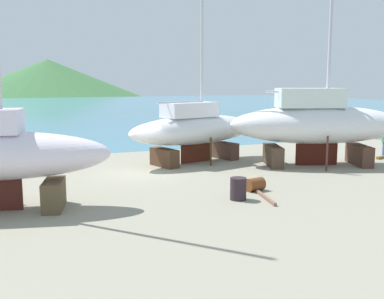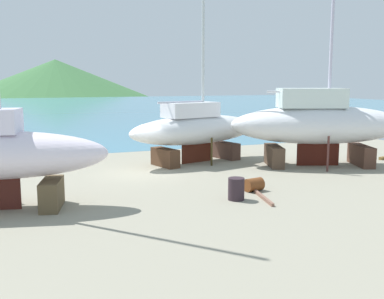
{
  "view_description": "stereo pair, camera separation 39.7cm",
  "coord_description": "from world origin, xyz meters",
  "px_view_note": "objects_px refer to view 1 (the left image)",
  "views": [
    {
      "loc": [
        -6.68,
        -23.16,
        4.86
      ],
      "look_at": [
        2.34,
        -1.64,
        1.35
      ],
      "focal_mm": 42.59,
      "sensor_mm": 36.0,
      "label": 1
    },
    {
      "loc": [
        -6.31,
        -23.31,
        4.86
      ],
      "look_at": [
        2.34,
        -1.64,
        1.35
      ],
      "focal_mm": 42.59,
      "sensor_mm": 36.0,
      "label": 2
    }
  ],
  "objects_px": {
    "sailboat_mid_port": "(195,129)",
    "barrel_rust_far": "(3,171)",
    "sailboat_small_center": "(317,123)",
    "barrel_rust_mid": "(255,184)",
    "barrel_tipped_right": "(238,189)"
  },
  "relations": [
    {
      "from": "sailboat_mid_port",
      "to": "barrel_tipped_right",
      "type": "relative_size",
      "value": 14.35
    },
    {
      "from": "sailboat_small_center",
      "to": "barrel_rust_mid",
      "type": "relative_size",
      "value": 20.32
    },
    {
      "from": "sailboat_small_center",
      "to": "sailboat_mid_port",
      "type": "relative_size",
      "value": 1.25
    },
    {
      "from": "sailboat_mid_port",
      "to": "barrel_rust_mid",
      "type": "relative_size",
      "value": 16.3
    },
    {
      "from": "sailboat_small_center",
      "to": "barrel_rust_far",
      "type": "relative_size",
      "value": 21.81
    },
    {
      "from": "sailboat_mid_port",
      "to": "barrel_rust_far",
      "type": "relative_size",
      "value": 17.5
    },
    {
      "from": "sailboat_small_center",
      "to": "sailboat_mid_port",
      "type": "bearing_deg",
      "value": 169.58
    },
    {
      "from": "sailboat_small_center",
      "to": "sailboat_mid_port",
      "type": "xyz_separation_m",
      "value": [
        -6.11,
        3.59,
        -0.43
      ]
    },
    {
      "from": "sailboat_mid_port",
      "to": "barrel_rust_far",
      "type": "height_order",
      "value": "sailboat_mid_port"
    },
    {
      "from": "sailboat_mid_port",
      "to": "barrel_rust_mid",
      "type": "distance_m",
      "value": 7.91
    },
    {
      "from": "sailboat_small_center",
      "to": "barrel_tipped_right",
      "type": "xyz_separation_m",
      "value": [
        -7.92,
        -5.18,
        -2.0
      ]
    },
    {
      "from": "sailboat_mid_port",
      "to": "sailboat_small_center",
      "type": "bearing_deg",
      "value": -45.21
    },
    {
      "from": "sailboat_small_center",
      "to": "barrel_rust_far",
      "type": "bearing_deg",
      "value": -170.59
    },
    {
      "from": "barrel_rust_mid",
      "to": "sailboat_small_center",
      "type": "bearing_deg",
      "value": 32.39
    },
    {
      "from": "barrel_rust_far",
      "to": "barrel_rust_mid",
      "type": "xyz_separation_m",
      "value": [
        10.36,
        -7.27,
        -0.08
      ]
    }
  ]
}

